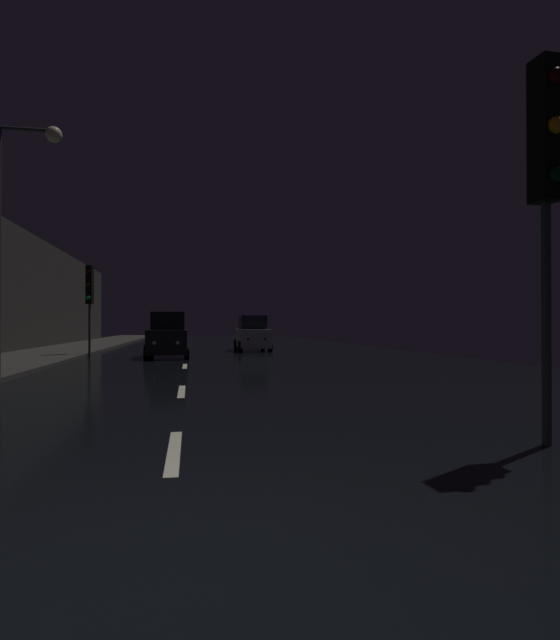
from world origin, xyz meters
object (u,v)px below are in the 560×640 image
Objects in this scene: car_approaching_headlights at (168,337)px; car_parked_right_far at (252,335)px; traffic_light_near_right at (547,162)px; streetlamp_overhead at (17,211)px; traffic_light_far_left at (89,291)px.

car_approaching_headlights reaches higher than car_parked_right_far.
traffic_light_near_right is 12.74m from streetlamp_overhead.
traffic_light_near_right reaches higher than car_approaching_headlights.
traffic_light_near_right is 1.18× the size of car_approaching_headlights.
traffic_light_near_right reaches higher than car_parked_right_far.
car_approaching_headlights is 1.03× the size of car_parked_right_far.
car_approaching_headlights is (3.60, 10.00, -3.67)m from streetlamp_overhead.
car_parked_right_far is at bearing 138.81° from car_approaching_headlights.
streetlamp_overhead is at bearing 9.77° from traffic_light_far_left.
traffic_light_near_right reaches higher than traffic_light_far_left.
traffic_light_far_left is at bearing 115.41° from car_parked_right_far.
car_parked_right_far is (8.61, 4.09, -2.27)m from traffic_light_far_left.
car_approaching_headlights is at bearing 70.22° from streetlamp_overhead.
traffic_light_near_right is at bearing -43.33° from streetlamp_overhead.
car_parked_right_far is (-0.90, 24.14, -2.75)m from traffic_light_near_right.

